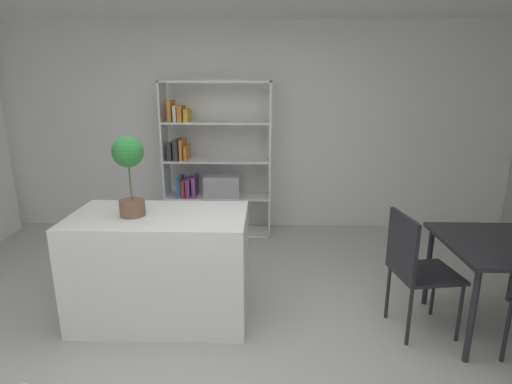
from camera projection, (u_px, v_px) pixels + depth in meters
name	position (u px, v px, depth m)	size (l,w,h in m)	color
ground_plane	(212.00, 352.00, 2.91)	(9.89, 9.89, 0.00)	beige
back_partition	(237.00, 129.00, 5.20)	(7.18, 0.06, 2.60)	white
kitchen_island	(162.00, 266.00, 3.27)	(1.37, 0.76, 0.88)	white
potted_plant_on_island	(129.00, 167.00, 3.03)	(0.23, 0.23, 0.62)	brown
open_bookshelf	(209.00, 169.00, 5.01)	(1.31, 0.36, 1.90)	white
dining_table	(510.00, 253.00, 3.01)	(0.97, 0.88, 0.74)	#232328
dining_chair_island_side	(414.00, 263.00, 3.03)	(0.51, 0.48, 0.95)	#232328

